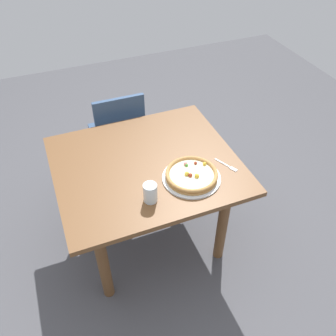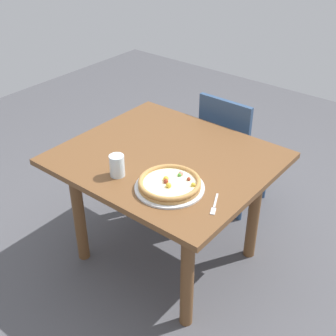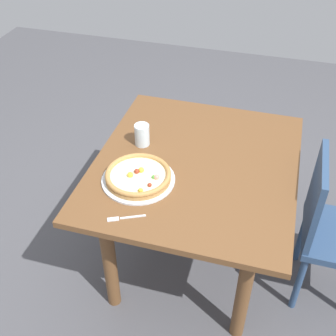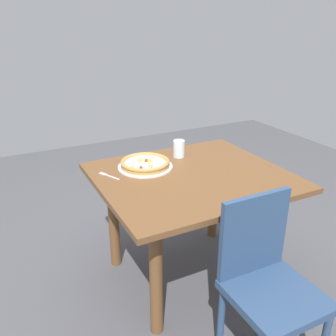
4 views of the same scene
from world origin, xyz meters
TOP-DOWN VIEW (x-y plane):
  - ground_plane at (0.00, 0.00)m, footprint 6.00×6.00m
  - dining_table at (0.00, 0.00)m, footprint 1.12×0.99m
  - chair_near at (0.00, -0.71)m, footprint 0.40×0.40m
  - plate at (-0.21, 0.23)m, footprint 0.35×0.35m
  - pizza at (-0.21, 0.23)m, footprint 0.31×0.31m
  - fork at (-0.46, 0.21)m, footprint 0.08×0.16m
  - drinking_glass at (0.08, 0.31)m, footprint 0.08×0.08m

SIDE VIEW (x-z plane):
  - ground_plane at x=0.00m, z-range 0.00..0.00m
  - chair_near at x=0.00m, z-range 0.04..0.90m
  - dining_table at x=0.00m, z-range 0.25..0.99m
  - fork at x=-0.46m, z-range 0.74..0.74m
  - plate at x=-0.21m, z-range 0.74..0.75m
  - pizza at x=-0.21m, z-range 0.74..0.79m
  - drinking_glass at x=0.08m, z-range 0.74..0.85m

